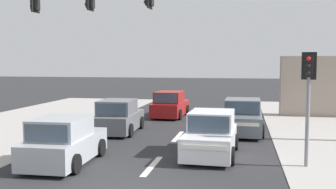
{
  "coord_description": "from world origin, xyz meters",
  "views": [
    {
      "loc": [
        2.77,
        -8.78,
        3.27
      ],
      "look_at": [
        0.32,
        4.0,
        2.18
      ],
      "focal_mm": 42.0,
      "sensor_mm": 36.0,
      "label": 1
    }
  ],
  "objects_px": {
    "hatchback_crossing_left": "(119,117)",
    "pedestal_signal_right_kerb": "(308,90)",
    "traffic_signal_mast": "(27,28)",
    "sedan_kerbside_parked": "(242,118)",
    "hatchback_oncoming_mid": "(211,135)",
    "hatchback_receding_far": "(64,142)",
    "hatchback_oncoming_near": "(170,105)"
  },
  "relations": [
    {
      "from": "pedestal_signal_right_kerb",
      "to": "traffic_signal_mast",
      "type": "bearing_deg",
      "value": -174.34
    },
    {
      "from": "hatchback_receding_far",
      "to": "sedan_kerbside_parked",
      "type": "height_order",
      "value": "sedan_kerbside_parked"
    },
    {
      "from": "hatchback_oncoming_near",
      "to": "sedan_kerbside_parked",
      "type": "bearing_deg",
      "value": -46.65
    },
    {
      "from": "hatchback_receding_far",
      "to": "hatchback_oncoming_near",
      "type": "height_order",
      "value": "same"
    },
    {
      "from": "hatchback_receding_far",
      "to": "sedan_kerbside_parked",
      "type": "relative_size",
      "value": 0.86
    },
    {
      "from": "hatchback_oncoming_mid",
      "to": "hatchback_crossing_left",
      "type": "bearing_deg",
      "value": 141.34
    },
    {
      "from": "hatchback_receding_far",
      "to": "sedan_kerbside_parked",
      "type": "distance_m",
      "value": 8.73
    },
    {
      "from": "hatchback_crossing_left",
      "to": "sedan_kerbside_parked",
      "type": "height_order",
      "value": "sedan_kerbside_parked"
    },
    {
      "from": "sedan_kerbside_parked",
      "to": "hatchback_oncoming_near",
      "type": "distance_m",
      "value": 6.15
    },
    {
      "from": "hatchback_crossing_left",
      "to": "hatchback_oncoming_near",
      "type": "distance_m",
      "value": 5.67
    },
    {
      "from": "hatchback_oncoming_mid",
      "to": "hatchback_oncoming_near",
      "type": "height_order",
      "value": "same"
    },
    {
      "from": "pedestal_signal_right_kerb",
      "to": "hatchback_oncoming_near",
      "type": "bearing_deg",
      "value": 121.47
    },
    {
      "from": "pedestal_signal_right_kerb",
      "to": "sedan_kerbside_parked",
      "type": "relative_size",
      "value": 0.83
    },
    {
      "from": "hatchback_crossing_left",
      "to": "pedestal_signal_right_kerb",
      "type": "bearing_deg",
      "value": -31.37
    },
    {
      "from": "pedestal_signal_right_kerb",
      "to": "hatchback_oncoming_near",
      "type": "xyz_separation_m",
      "value": [
        -6.19,
        10.12,
        -1.71
      ]
    },
    {
      "from": "pedestal_signal_right_kerb",
      "to": "hatchback_receding_far",
      "type": "relative_size",
      "value": 0.97
    },
    {
      "from": "pedestal_signal_right_kerb",
      "to": "hatchback_crossing_left",
      "type": "bearing_deg",
      "value": 148.63
    },
    {
      "from": "traffic_signal_mast",
      "to": "hatchback_oncoming_mid",
      "type": "relative_size",
      "value": 1.87
    },
    {
      "from": "hatchback_oncoming_mid",
      "to": "hatchback_receding_far",
      "type": "xyz_separation_m",
      "value": [
        -4.5,
        -2.07,
        0.0
      ]
    },
    {
      "from": "hatchback_oncoming_mid",
      "to": "sedan_kerbside_parked",
      "type": "bearing_deg",
      "value": 77.02
    },
    {
      "from": "hatchback_oncoming_mid",
      "to": "sedan_kerbside_parked",
      "type": "height_order",
      "value": "sedan_kerbside_parked"
    },
    {
      "from": "hatchback_crossing_left",
      "to": "hatchback_receding_far",
      "type": "distance_m",
      "value": 5.7
    },
    {
      "from": "pedestal_signal_right_kerb",
      "to": "hatchback_crossing_left",
      "type": "height_order",
      "value": "pedestal_signal_right_kerb"
    },
    {
      "from": "hatchback_oncoming_mid",
      "to": "hatchback_oncoming_near",
      "type": "relative_size",
      "value": 1.0
    },
    {
      "from": "sedan_kerbside_parked",
      "to": "hatchback_oncoming_near",
      "type": "relative_size",
      "value": 1.15
    },
    {
      "from": "traffic_signal_mast",
      "to": "sedan_kerbside_parked",
      "type": "height_order",
      "value": "traffic_signal_mast"
    },
    {
      "from": "pedestal_signal_right_kerb",
      "to": "hatchback_oncoming_near",
      "type": "relative_size",
      "value": 0.96
    },
    {
      "from": "hatchback_oncoming_mid",
      "to": "hatchback_crossing_left",
      "type": "xyz_separation_m",
      "value": [
        -4.54,
        3.64,
        0.0
      ]
    },
    {
      "from": "sedan_kerbside_parked",
      "to": "hatchback_oncoming_near",
      "type": "xyz_separation_m",
      "value": [
        -4.22,
        4.47,
        -0.0
      ]
    },
    {
      "from": "hatchback_oncoming_mid",
      "to": "traffic_signal_mast",
      "type": "bearing_deg",
      "value": -162.18
    },
    {
      "from": "traffic_signal_mast",
      "to": "hatchback_crossing_left",
      "type": "relative_size",
      "value": 1.86
    },
    {
      "from": "hatchback_crossing_left",
      "to": "hatchback_receding_far",
      "type": "xyz_separation_m",
      "value": [
        0.04,
        -5.7,
        0.0
      ]
    }
  ]
}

